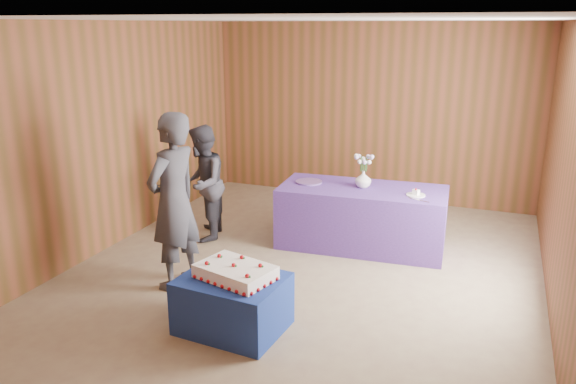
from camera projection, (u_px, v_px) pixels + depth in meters
The scene contains 13 objects.
ground at pixel (305, 271), 6.29m from camera, with size 6.00×6.00×0.00m, color gray.
room_shell at pixel (306, 110), 5.78m from camera, with size 5.04×6.04×2.72m.
cake_table at pixel (233, 303), 5.03m from camera, with size 0.90×0.70×0.50m, color navy.
serving_table at pixel (362, 217), 6.91m from camera, with size 2.00×0.90×0.75m, color #5A3799.
sheet_cake at pixel (235, 272), 4.95m from camera, with size 0.78×0.62×0.16m.
vase at pixel (363, 179), 6.80m from camera, with size 0.20×0.20×0.20m, color silver.
flower_spray at pixel (364, 158), 6.72m from camera, with size 0.25×0.24×0.19m.
platter at pixel (309, 182), 7.02m from camera, with size 0.33×0.33×0.02m, color #66468D.
plate at pixel (416, 195), 6.49m from camera, with size 0.22×0.22×0.01m, color white.
cake_slice at pixel (416, 192), 6.48m from camera, with size 0.09×0.08×0.08m.
knife at pixel (419, 200), 6.32m from camera, with size 0.26×0.02×0.00m, color silver.
guest_left at pixel (174, 202), 5.71m from camera, with size 0.67×0.44×1.84m, color #3C3D47.
guest_right at pixel (203, 183), 7.05m from camera, with size 0.71×0.56×1.47m, color #383742.
Camera 1 is at (1.91, -5.45, 2.66)m, focal length 35.00 mm.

